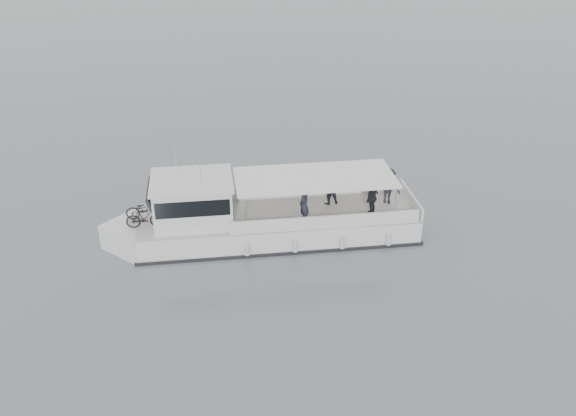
# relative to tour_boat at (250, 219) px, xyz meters

# --- Properties ---
(ground) EXTENTS (1400.00, 1400.00, 0.00)m
(ground) POSITION_rel_tour_boat_xyz_m (6.54, -1.32, -1.03)
(ground) COLOR slate
(ground) RESTS_ON ground
(tour_boat) EXTENTS (14.45, 8.55, 6.26)m
(tour_boat) POSITION_rel_tour_boat_xyz_m (0.00, 0.00, 0.00)
(tour_boat) COLOR white
(tour_boat) RESTS_ON ground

